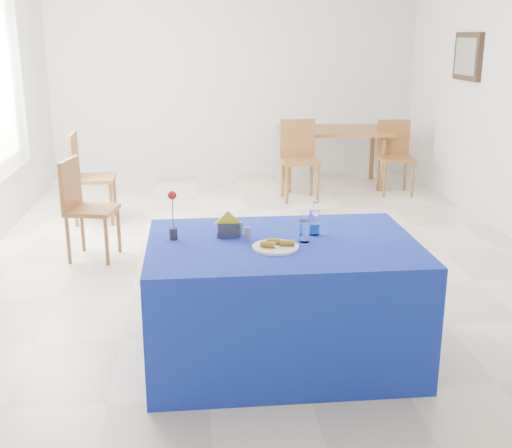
{
  "coord_description": "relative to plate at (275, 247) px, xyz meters",
  "views": [
    {
      "loc": [
        -0.61,
        -5.47,
        1.94
      ],
      "look_at": [
        -0.27,
        -2.05,
        0.92
      ],
      "focal_mm": 45.0,
      "sensor_mm": 36.0,
      "label": 1
    }
  ],
  "objects": [
    {
      "name": "water_bottle",
      "position": [
        0.27,
        0.24,
        0.06
      ],
      "size": [
        0.07,
        0.07,
        0.21
      ],
      "color": "silver",
      "rests_on": "blue_table"
    },
    {
      "name": "floor",
      "position": [
        0.15,
        2.02,
        -0.77
      ],
      "size": [
        7.0,
        7.0,
        0.0
      ],
      "primitive_type": "plane",
      "color": "beige",
      "rests_on": "ground"
    },
    {
      "name": "picture_frame",
      "position": [
        2.62,
        3.62,
        0.93
      ],
      "size": [
        0.06,
        0.64,
        0.52
      ],
      "primitive_type": "cube",
      "color": "black",
      "rests_on": "room_shell"
    },
    {
      "name": "rose_vase",
      "position": [
        -0.59,
        0.23,
        0.14
      ],
      "size": [
        0.05,
        0.05,
        0.3
      ],
      "color": "#222327",
      "rests_on": "blue_table"
    },
    {
      "name": "chair_win_b",
      "position": [
        -1.59,
        3.32,
        -0.22
      ],
      "size": [
        0.43,
        0.43,
        0.96
      ],
      "rotation": [
        0.0,
        0.0,
        1.58
      ],
      "color": "brown",
      "rests_on": "floor"
    },
    {
      "name": "room_shell",
      "position": [
        0.15,
        2.02,
        0.98
      ],
      "size": [
        7.0,
        7.0,
        7.0
      ],
      "color": "silver",
      "rests_on": "ground"
    },
    {
      "name": "oak_table",
      "position": [
        1.38,
        4.75,
        -0.09
      ],
      "size": [
        1.49,
        1.02,
        0.76
      ],
      "color": "brown",
      "rests_on": "floor"
    },
    {
      "name": "napkin_holder",
      "position": [
        -0.26,
        0.24,
        0.04
      ],
      "size": [
        0.15,
        0.06,
        0.17
      ],
      "color": "#3D3D42",
      "rests_on": "blue_table"
    },
    {
      "name": "chair_bg_right",
      "position": [
        2.07,
        4.28,
        -0.24
      ],
      "size": [
        0.43,
        0.43,
        0.91
      ],
      "rotation": [
        0.0,
        0.0,
        -0.06
      ],
      "color": "brown",
      "rests_on": "floor"
    },
    {
      "name": "chair_bg_left",
      "position": [
        0.83,
        4.12,
        -0.22
      ],
      "size": [
        0.43,
        0.43,
        0.95
      ],
      "rotation": [
        0.0,
        0.0,
        0.02
      ],
      "color": "brown",
      "rests_on": "floor"
    },
    {
      "name": "banana_pieces",
      "position": [
        0.0,
        0.0,
        0.02
      ],
      "size": [
        0.2,
        0.11,
        0.03
      ],
      "color": "gold",
      "rests_on": "plate"
    },
    {
      "name": "plate",
      "position": [
        0.0,
        0.0,
        0.0
      ],
      "size": [
        0.27,
        0.27,
        0.01
      ],
      "primitive_type": "cylinder",
      "color": "white",
      "rests_on": "blue_table"
    },
    {
      "name": "picture_art",
      "position": [
        2.6,
        3.62,
        0.93
      ],
      "size": [
        0.02,
        0.52,
        0.4
      ],
      "primitive_type": "cube",
      "color": "#998C66",
      "rests_on": "room_shell"
    },
    {
      "name": "blue_table",
      "position": [
        0.06,
        0.13,
        -0.39
      ],
      "size": [
        1.6,
        1.1,
        0.76
      ],
      "color": "#102695",
      "rests_on": "floor"
    },
    {
      "name": "drinking_glass",
      "position": [
        0.18,
        0.1,
        0.06
      ],
      "size": [
        0.06,
        0.06,
        0.13
      ],
      "primitive_type": "cylinder",
      "color": "white",
      "rests_on": "blue_table"
    },
    {
      "name": "salt_shaker",
      "position": [
        -0.18,
        0.27,
        0.04
      ],
      "size": [
        0.03,
        0.03,
        0.08
      ],
      "primitive_type": "cylinder",
      "color": "slate",
      "rests_on": "blue_table"
    },
    {
      "name": "pepper_shaker",
      "position": [
        -0.15,
        0.15,
        0.04
      ],
      "size": [
        0.03,
        0.03,
        0.08
      ],
      "primitive_type": "cylinder",
      "color": "slate",
      "rests_on": "blue_table"
    },
    {
      "name": "chair_win_a",
      "position": [
        -1.43,
        2.14,
        -0.25
      ],
      "size": [
        0.48,
        0.48,
        0.9
      ],
      "rotation": [
        0.0,
        0.0,
        1.37
      ],
      "color": "brown",
      "rests_on": "floor"
    }
  ]
}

